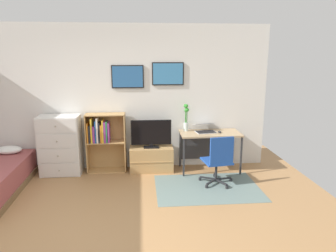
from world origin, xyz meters
The scene contains 12 objects.
ground_plane centered at (0.00, 0.00, 0.00)m, with size 7.20×7.20×0.00m, color #A87A4C.
wall_back_with_posters centered at (0.01, 2.43, 1.36)m, with size 6.12×0.09×2.70m.
area_rug centered at (1.72, 1.29, 0.00)m, with size 1.70×1.20×0.01m, color slate.
dresser centered at (-0.82, 2.15, 0.54)m, with size 0.72×0.46×1.08m.
bookshelf centered at (-0.06, 2.22, 0.65)m, with size 0.71×0.30×1.10m.
tv_stand centered at (0.83, 2.17, 0.23)m, with size 0.80×0.41×0.46m.
television centered at (0.83, 2.15, 0.72)m, with size 0.74×0.16×0.52m.
desk centered at (1.92, 2.16, 0.60)m, with size 1.11×0.58×0.74m.
office_chair centered at (1.92, 1.38, 0.46)m, with size 0.58×0.58×0.86m.
laptop centered at (1.83, 2.17, 0.80)m, with size 0.42×0.44×0.16m.
computer_mouse centered at (2.09, 2.04, 0.76)m, with size 0.06×0.10×0.03m, color #262628.
bamboo_vase centered at (1.49, 2.24, 1.00)m, with size 0.10×0.09×0.51m.
Camera 1 is at (0.66, -3.35, 2.12)m, focal length 32.87 mm.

